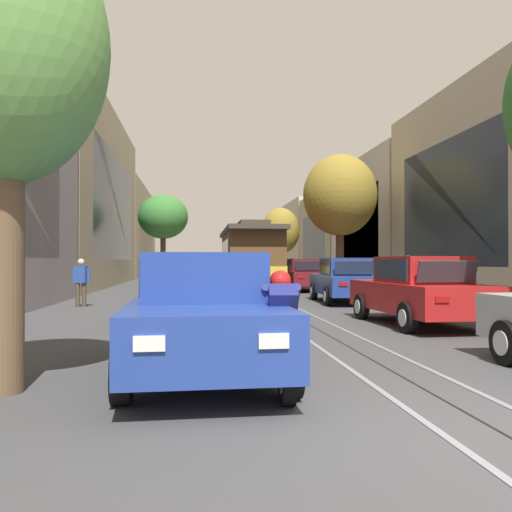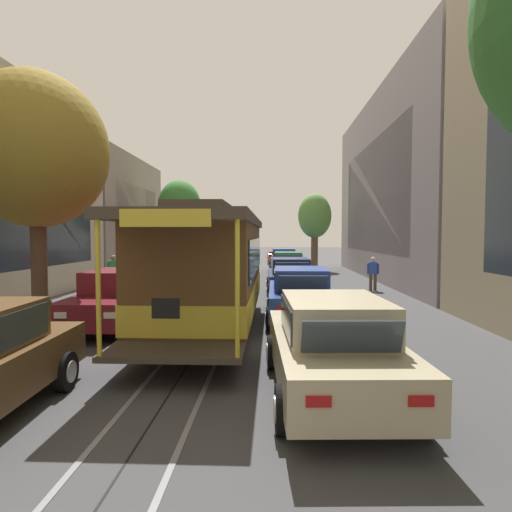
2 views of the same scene
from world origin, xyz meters
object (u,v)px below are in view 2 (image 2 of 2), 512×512
(parked_car_blue_near_left, at_px, (283,260))
(motorcycle_with_rider, at_px, (271,261))
(parked_car_red_second_right, at_px, (202,264))
(pedestrian_on_right_pavement, at_px, (373,272))
(parked_car_green_second_left, at_px, (288,266))
(parked_car_beige_fifth_left, at_px, (333,346))
(parked_car_blue_fourth_left, at_px, (300,294))
(street_tree_kerb_right_near, at_px, (180,208))
(parked_car_silver_near_right, at_px, (213,258))
(parked_car_maroon_fourth_right, at_px, (118,298))
(street_tree_kerb_left_near, at_px, (315,217))
(street_sign_post, at_px, (193,246))
(street_tree_kerb_right_second, at_px, (36,151))
(parked_car_blue_mid_right, at_px, (175,274))
(pedestrian_crossing_far, at_px, (113,272))
(cable_car_trolley, at_px, (210,268))
(parked_car_navy_mid_left, at_px, (290,276))

(parked_car_blue_near_left, distance_m, motorcycle_with_rider, 1.29)
(parked_car_red_second_right, height_order, pedestrian_on_right_pavement, parked_car_red_second_right)
(parked_car_green_second_left, relative_size, parked_car_beige_fifth_left, 0.99)
(parked_car_blue_fourth_left, distance_m, street_tree_kerb_right_near, 17.62)
(parked_car_blue_fourth_left, relative_size, parked_car_silver_near_right, 1.00)
(parked_car_red_second_right, relative_size, parked_car_maroon_fourth_right, 1.00)
(parked_car_green_second_left, relative_size, pedestrian_on_right_pavement, 2.83)
(street_tree_kerb_right_near, bearing_deg, pedestrian_on_right_pavement, 140.64)
(street_tree_kerb_left_near, height_order, street_sign_post, street_tree_kerb_left_near)
(parked_car_blue_near_left, height_order, parked_car_green_second_left, same)
(street_tree_kerb_left_near, bearing_deg, parked_car_beige_fifth_left, 84.84)
(street_tree_kerb_right_second, bearing_deg, parked_car_blue_mid_right, -104.22)
(parked_car_blue_near_left, distance_m, parked_car_blue_fourth_left, 17.58)
(parked_car_blue_fourth_left, xyz_separation_m, parked_car_beige_fifth_left, (-0.11, 5.88, 0.00))
(parked_car_red_second_right, relative_size, street_tree_kerb_right_second, 0.65)
(parked_car_blue_near_left, bearing_deg, parked_car_red_second_right, 43.26)
(pedestrian_on_right_pavement, bearing_deg, street_tree_kerb_left_near, -82.43)
(street_sign_post, bearing_deg, parked_car_green_second_left, 138.96)
(parked_car_silver_near_right, relative_size, pedestrian_crossing_far, 2.60)
(street_tree_kerb_right_near, bearing_deg, parked_car_silver_near_right, -120.29)
(cable_car_trolley, xyz_separation_m, street_sign_post, (3.86, -18.43, 0.11))
(pedestrian_crossing_far, bearing_deg, street_tree_kerb_right_second, 95.06)
(parked_car_navy_mid_left, xyz_separation_m, cable_car_trolley, (2.45, 6.55, 0.86))
(pedestrian_on_right_pavement, xyz_separation_m, pedestrian_crossing_far, (11.50, 1.30, 0.08))
(street_tree_kerb_right_near, relative_size, motorcycle_with_rider, 3.11)
(parked_car_beige_fifth_left, xyz_separation_m, pedestrian_crossing_far, (7.81, -11.57, 0.15))
(parked_car_green_second_left, relative_size, street_tree_kerb_right_near, 0.71)
(parked_car_beige_fifth_left, relative_size, street_tree_kerb_right_near, 0.71)
(parked_car_red_second_right, bearing_deg, street_tree_kerb_left_near, -143.14)
(street_sign_post, bearing_deg, street_tree_kerb_right_near, 68.24)
(street_tree_kerb_right_near, xyz_separation_m, pedestrian_crossing_far, (0.76, 10.11, -3.40))
(pedestrian_on_right_pavement, bearing_deg, parked_car_blue_mid_right, 4.41)
(parked_car_blue_near_left, bearing_deg, parked_car_blue_fourth_left, 89.89)
(parked_car_blue_fourth_left, relative_size, cable_car_trolley, 0.48)
(parked_car_blue_fourth_left, bearing_deg, parked_car_silver_near_right, -74.78)
(parked_car_blue_mid_right, relative_size, street_tree_kerb_right_second, 0.65)
(parked_car_blue_near_left, bearing_deg, cable_car_trolley, 82.33)
(parked_car_beige_fifth_left, relative_size, street_tree_kerb_left_near, 0.80)
(parked_car_navy_mid_left, bearing_deg, parked_car_red_second_right, -56.56)
(parked_car_blue_near_left, bearing_deg, parked_car_green_second_left, 90.92)
(street_tree_kerb_right_second, bearing_deg, parked_car_blue_fourth_left, -169.00)
(street_tree_kerb_left_near, bearing_deg, cable_car_trolley, 76.19)
(cable_car_trolley, relative_size, street_sign_post, 3.18)
(parked_car_blue_fourth_left, relative_size, pedestrian_crossing_far, 2.61)
(street_tree_kerb_right_near, bearing_deg, parked_car_red_second_right, 123.61)
(parked_car_blue_fourth_left, height_order, street_tree_kerb_right_near, street_tree_kerb_right_near)
(parked_car_green_second_left, xyz_separation_m, street_sign_post, (6.48, -5.64, 0.98))
(parked_car_green_second_left, bearing_deg, street_tree_kerb_left_near, -107.99)
(parked_car_blue_fourth_left, xyz_separation_m, pedestrian_on_right_pavement, (-3.80, -7.00, 0.07))
(parked_car_red_second_right, height_order, parked_car_blue_mid_right, same)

